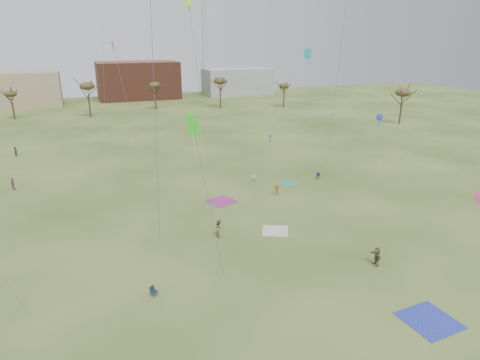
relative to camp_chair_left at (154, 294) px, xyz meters
name	(u,v)px	position (x,y,z in m)	size (l,w,h in m)	color
ground	(292,287)	(10.87, -2.71, -0.26)	(260.00, 260.00, 0.00)	#2E4716
spectator_fore_b	(219,228)	(8.18, 8.23, 0.71)	(0.94, 0.73, 1.94)	#807851
spectator_fore_c	(377,256)	(19.55, -2.34, 0.62)	(1.63, 0.52, 1.75)	brown
flyer_mid_b	(277,189)	(19.02, 17.05, 0.51)	(0.99, 0.57, 1.54)	#B05D21
spectator_mid_d	(13,184)	(-13.29, 31.51, 0.59)	(1.00, 0.42, 1.70)	#AA4681
spectator_mid_e	(254,177)	(18.36, 23.06, 0.46)	(0.70, 0.55, 1.45)	white
flyer_far_a	(16,151)	(-14.93, 50.70, 0.57)	(1.53, 0.49, 1.65)	#347828
flyer_far_c	(270,138)	(30.79, 44.37, 0.45)	(0.92, 0.53, 1.42)	navy
blanket_blue	(429,321)	(18.10, -10.23, -0.26)	(3.61, 3.61, 0.03)	#2738AA
blanket_cream	(275,231)	(14.14, 7.33, -0.26)	(2.68, 2.68, 0.03)	beige
blanket_plum	(221,201)	(11.51, 17.43, -0.26)	(3.17, 3.17, 0.03)	#922D70
blanket_olive	(288,183)	(22.49, 20.64, -0.26)	(2.69, 2.69, 0.03)	#348F61
camp_chair_left	(154,294)	(0.00, 0.00, 0.00)	(0.73, 0.74, 0.87)	#131E36
camp_chair_right	(318,177)	(27.48, 20.81, 0.00)	(0.74, 0.74, 0.87)	#161B3C
kites_aloft	(184,13)	(7.90, 18.52, 21.71)	(68.50, 73.58, 27.91)	red
tree_line	(129,92)	(8.03, 76.41, 6.83)	(117.44, 49.32, 8.91)	#3A2B1E
building_tan	(2,90)	(-24.13, 112.29, 4.74)	(32.00, 14.00, 10.00)	#937F60
building_brick	(138,80)	(15.87, 117.29, 5.74)	(26.00, 16.00, 12.00)	brown
building_grey	(238,82)	(50.87, 115.29, 4.24)	(24.00, 12.00, 9.00)	gray
radio_tower	(204,38)	(40.87, 122.29, 18.95)	(1.51, 1.72, 41.00)	#9EA3A8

